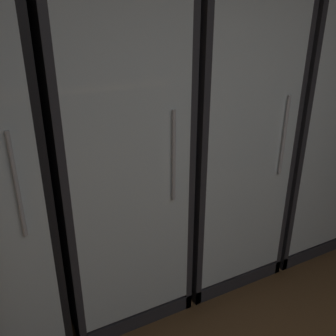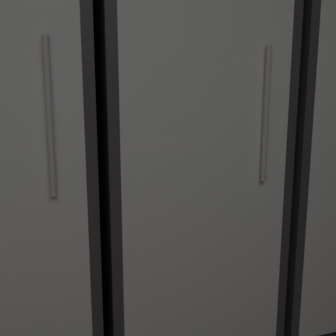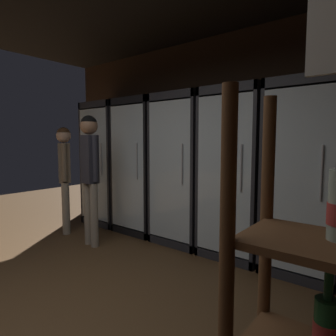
% 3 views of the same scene
% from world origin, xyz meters
% --- Properties ---
extents(wall_back, '(6.00, 0.06, 2.80)m').
position_xyz_m(wall_back, '(0.00, 3.03, 1.40)').
color(wall_back, '#382619').
rests_on(wall_back, ground).
extents(cooler_right, '(0.73, 0.69, 2.01)m').
position_xyz_m(cooler_right, '(0.41, 2.69, 0.98)').
color(cooler_right, '#2B2B30').
rests_on(cooler_right, ground).
extents(cooler_far_right, '(0.73, 0.69, 2.01)m').
position_xyz_m(cooler_far_right, '(1.18, 2.69, 0.99)').
color(cooler_far_right, '#2B2B30').
rests_on(cooler_far_right, ground).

